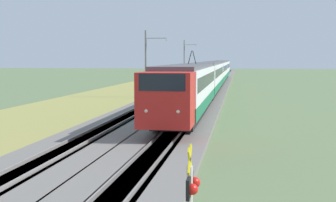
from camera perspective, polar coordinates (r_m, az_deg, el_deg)
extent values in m
cube|color=slate|center=(59.00, 0.77, 0.90)|extent=(240.00, 4.40, 0.30)
cube|color=slate|center=(58.56, 4.96, 0.85)|extent=(240.00, 4.40, 0.30)
cube|color=#4C4238|center=(59.00, 0.77, 0.90)|extent=(240.00, 1.57, 0.30)
cube|color=gray|center=(59.06, 0.26, 1.13)|extent=(240.00, 0.07, 0.15)
cube|color=gray|center=(58.91, 1.29, 1.12)|extent=(240.00, 0.07, 0.15)
cube|color=#4C4238|center=(58.56, 4.96, 0.85)|extent=(240.00, 1.57, 0.30)
cube|color=gray|center=(58.58, 4.44, 1.08)|extent=(240.00, 0.07, 0.15)
cube|color=gray|center=(58.51, 5.48, 1.07)|extent=(240.00, 0.07, 0.15)
cube|color=#99934C|center=(60.37, -5.85, 0.89)|extent=(240.00, 10.81, 0.12)
cube|color=red|center=(24.54, -0.25, 0.19)|extent=(2.59, 2.82, 2.88)
cube|color=black|center=(24.09, -0.39, 2.39)|extent=(1.87, 2.35, 0.86)
sphere|color=#F2EAC6|center=(23.51, -2.67, -1.22)|extent=(0.20, 0.20, 0.20)
sphere|color=#F2EAC6|center=(23.25, 1.24, -1.29)|extent=(0.20, 0.20, 0.20)
cube|color=#196B47|center=(35.23, 2.47, 0.02)|extent=(18.87, 2.94, 0.81)
cube|color=silver|center=(35.13, 2.48, 2.36)|extent=(18.87, 2.94, 2.07)
cube|color=black|center=(35.12, 2.48, 2.63)|extent=(17.36, 2.96, 0.87)
cube|color=#515156|center=(35.09, 2.49, 4.25)|extent=(18.87, 2.71, 0.25)
cube|color=black|center=(35.30, 2.47, -1.07)|extent=(17.93, 2.50, 0.55)
cylinder|color=black|center=(27.84, -0.34, -2.44)|extent=(0.86, 0.12, 0.86)
cylinder|color=black|center=(27.69, 1.84, -2.49)|extent=(0.86, 0.12, 0.86)
cube|color=#196B47|center=(55.87, 4.79, 1.93)|extent=(21.46, 2.94, 0.81)
cube|color=silver|center=(55.80, 4.80, 3.41)|extent=(21.46, 2.94, 2.07)
cube|color=black|center=(55.80, 4.80, 3.58)|extent=(19.74, 2.96, 0.87)
cube|color=#515156|center=(55.78, 4.81, 4.60)|extent=(21.46, 2.71, 0.25)
cube|color=black|center=(55.91, 4.79, 1.24)|extent=(20.39, 2.50, 0.55)
cube|color=#196B47|center=(77.86, 5.91, 2.85)|extent=(21.46, 2.94, 0.81)
cube|color=silver|center=(77.82, 5.92, 3.91)|extent=(21.46, 2.94, 2.07)
cube|color=black|center=(77.82, 5.92, 4.03)|extent=(19.74, 2.96, 0.87)
cube|color=#515156|center=(77.80, 5.93, 4.76)|extent=(21.46, 2.71, 0.25)
cube|color=black|center=(77.90, 5.90, 2.35)|extent=(20.39, 2.50, 0.55)
cube|color=#196B47|center=(99.89, 6.53, 3.36)|extent=(21.46, 2.94, 0.81)
cube|color=silver|center=(99.85, 6.54, 4.19)|extent=(21.46, 2.94, 2.07)
cube|color=black|center=(99.85, 6.54, 4.28)|extent=(19.74, 2.96, 0.87)
cube|color=#515156|center=(99.84, 6.55, 4.85)|extent=(21.46, 2.71, 0.25)
cube|color=black|center=(99.91, 6.53, 2.97)|extent=(20.39, 2.50, 0.55)
cylinder|color=black|center=(37.92, 2.69, 5.35)|extent=(0.06, 0.33, 1.08)
cylinder|color=black|center=(37.89, 3.22, 5.34)|extent=(0.06, 0.33, 1.08)
cube|color=black|center=(27.89, 0.75, -4.25)|extent=(0.10, 0.10, 0.00)
cube|color=black|center=(8.37, 2.65, -10.26)|extent=(0.70, 0.06, 0.36)
sphere|color=red|center=(8.58, 3.29, -9.88)|extent=(0.20, 0.20, 0.20)
sphere|color=red|center=(8.15, 2.98, -10.69)|extent=(0.20, 0.20, 0.20)
cube|color=yellow|center=(8.26, 2.67, -7.12)|extent=(0.49, 0.03, 0.49)
cube|color=yellow|center=(8.26, 2.67, -7.12)|extent=(0.49, 0.03, 0.49)
cylinder|color=slate|center=(53.75, -2.72, 4.47)|extent=(0.22, 0.22, 7.78)
cylinder|color=slate|center=(53.57, -1.47, 7.67)|extent=(0.08, 2.40, 0.08)
cylinder|color=#B2ADA8|center=(53.36, -0.19, 7.47)|extent=(0.10, 0.10, 0.30)
cylinder|color=slate|center=(90.87, 1.99, 4.88)|extent=(0.22, 0.22, 8.12)
cylinder|color=slate|center=(90.77, 2.75, 6.88)|extent=(0.08, 2.40, 0.08)
cylinder|color=#B2ADA8|center=(90.65, 3.51, 6.75)|extent=(0.10, 0.10, 0.30)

